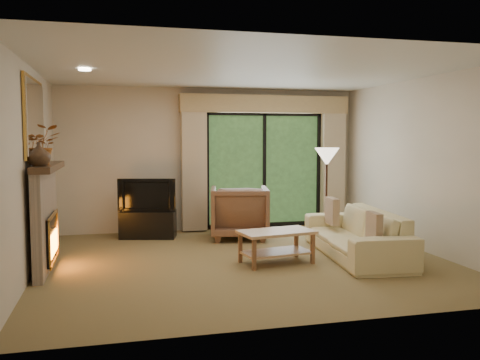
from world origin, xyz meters
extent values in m
plane|color=olive|center=(0.00, 0.00, 0.00)|extent=(5.50, 5.50, 0.00)
plane|color=silver|center=(0.00, 0.00, 2.60)|extent=(5.50, 5.50, 0.00)
plane|color=beige|center=(0.00, 2.50, 1.30)|extent=(5.00, 0.00, 5.00)
plane|color=beige|center=(0.00, -2.50, 1.30)|extent=(5.00, 0.00, 5.00)
plane|color=beige|center=(-2.75, 0.00, 1.30)|extent=(0.00, 5.00, 5.00)
plane|color=beige|center=(2.75, 0.00, 1.30)|extent=(0.00, 5.00, 5.00)
cube|color=#C3AC8B|center=(-0.35, 2.34, 1.20)|extent=(0.45, 0.18, 2.35)
cube|color=#C3AC8B|center=(2.35, 2.34, 1.20)|extent=(0.45, 0.18, 2.35)
cube|color=tan|center=(1.00, 2.36, 2.32)|extent=(3.20, 0.24, 0.32)
cube|color=black|center=(-1.21, 1.95, 0.23)|extent=(1.00, 0.62, 0.46)
imported|color=black|center=(-1.21, 1.95, 0.74)|extent=(0.97, 0.35, 0.56)
imported|color=brown|center=(0.30, 1.55, 0.44)|extent=(1.13, 1.15, 0.89)
imported|color=beige|center=(1.61, -0.14, 0.33)|extent=(1.12, 2.37, 0.67)
cube|color=brown|center=(1.53, -0.80, 0.56)|extent=(0.13, 0.37, 0.36)
cube|color=brown|center=(1.53, 0.52, 0.57)|extent=(0.15, 0.42, 0.41)
imported|color=#463120|center=(-2.61, -0.31, 1.51)|extent=(0.32, 0.32, 0.28)
imported|color=#95541F|center=(-2.61, -0.05, 1.62)|extent=(0.49, 0.44, 0.49)
camera|label=1|loc=(-1.74, -6.73, 1.71)|focal=38.00mm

